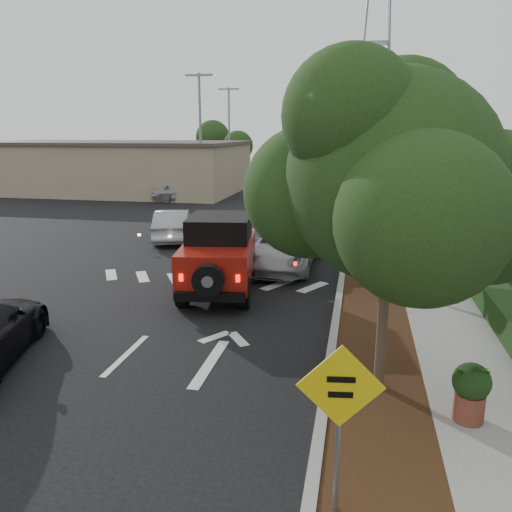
# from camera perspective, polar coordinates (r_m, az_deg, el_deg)

# --- Properties ---
(ground) EXTENTS (120.00, 120.00, 0.00)m
(ground) POSITION_cam_1_polar(r_m,az_deg,el_deg) (12.01, -14.62, -10.90)
(ground) COLOR black
(ground) RESTS_ON ground
(curb) EXTENTS (0.20, 70.00, 0.15)m
(curb) POSITION_cam_1_polar(r_m,az_deg,el_deg) (22.24, 10.29, 1.09)
(curb) COLOR #9E9B93
(curb) RESTS_ON ground
(planting_strip) EXTENTS (1.80, 70.00, 0.12)m
(planting_strip) POSITION_cam_1_polar(r_m,az_deg,el_deg) (22.25, 12.86, 0.93)
(planting_strip) COLOR black
(planting_strip) RESTS_ON ground
(sidewalk) EXTENTS (2.00, 70.00, 0.12)m
(sidewalk) POSITION_cam_1_polar(r_m,az_deg,el_deg) (22.37, 17.73, 0.68)
(sidewalk) COLOR gray
(sidewalk) RESTS_ON ground
(hedge) EXTENTS (0.80, 70.00, 0.80)m
(hedge) POSITION_cam_1_polar(r_m,az_deg,el_deg) (22.50, 21.33, 1.34)
(hedge) COLOR black
(hedge) RESTS_ON ground
(commercial_building) EXTENTS (22.00, 12.00, 4.00)m
(commercial_building) POSITION_cam_1_polar(r_m,az_deg,el_deg) (45.03, -16.39, 9.70)
(commercial_building) COLOR gray
(commercial_building) RESTS_ON ground
(transmission_tower) EXTENTS (7.00, 4.00, 28.00)m
(transmission_tower) POSITION_cam_1_polar(r_m,az_deg,el_deg) (57.91, 12.80, 8.77)
(transmission_tower) COLOR slate
(transmission_tower) RESTS_ON ground
(street_tree_near) EXTENTS (3.80, 3.80, 5.92)m
(street_tree_near) POSITION_cam_1_polar(r_m,az_deg,el_deg) (10.46, 13.75, -14.77)
(street_tree_near) COLOR black
(street_tree_near) RESTS_ON ground
(street_tree_mid) EXTENTS (3.20, 3.20, 5.32)m
(street_tree_mid) POSITION_cam_1_polar(r_m,az_deg,el_deg) (16.95, 13.09, -3.40)
(street_tree_mid) COLOR black
(street_tree_mid) RESTS_ON ground
(street_tree_far) EXTENTS (3.40, 3.40, 5.62)m
(street_tree_far) POSITION_cam_1_polar(r_m,az_deg,el_deg) (23.24, 12.82, 1.33)
(street_tree_far) COLOR black
(street_tree_far) RESTS_ON ground
(light_pole_a) EXTENTS (2.00, 0.22, 9.00)m
(light_pole_a) POSITION_cam_1_polar(r_m,az_deg,el_deg) (37.84, -6.17, 6.41)
(light_pole_a) COLOR slate
(light_pole_a) RESTS_ON ground
(light_pole_b) EXTENTS (2.00, 0.22, 9.00)m
(light_pole_b) POSITION_cam_1_polar(r_m,az_deg,el_deg) (49.57, -3.01, 8.27)
(light_pole_b) COLOR slate
(light_pole_b) RESTS_ON ground
(red_jeep) EXTENTS (2.68, 4.84, 2.39)m
(red_jeep) POSITION_cam_1_polar(r_m,az_deg,el_deg) (15.90, -4.16, 0.33)
(red_jeep) COLOR black
(red_jeep) RESTS_ON ground
(silver_suv_ahead) EXTENTS (2.47, 5.12, 1.41)m
(silver_suv_ahead) POSITION_cam_1_polar(r_m,az_deg,el_deg) (18.69, 3.09, 0.82)
(silver_suv_ahead) COLOR #9FA1A7
(silver_suv_ahead) RESTS_ON ground
(silver_sedan_oncoming) EXTENTS (2.69, 4.61, 1.44)m
(silver_sedan_oncoming) POSITION_cam_1_polar(r_m,az_deg,el_deg) (23.78, -9.47, 3.54)
(silver_sedan_oncoming) COLOR #A0A1A7
(silver_sedan_oncoming) RESTS_ON ground
(parked_suv) EXTENTS (4.83, 3.04, 1.53)m
(parked_suv) POSITION_cam_1_polar(r_m,az_deg,el_deg) (37.08, -8.37, 7.38)
(parked_suv) COLOR #9FA2A7
(parked_suv) RESTS_ON ground
(speed_hump_sign) EXTENTS (1.10, 0.17, 2.35)m
(speed_hump_sign) POSITION_cam_1_polar(r_m,az_deg,el_deg) (6.59, 9.54, -16.69)
(speed_hump_sign) COLOR slate
(speed_hump_sign) RESTS_ON ground
(terracotta_planter) EXTENTS (0.64, 0.64, 1.12)m
(terracotta_planter) POSITION_cam_1_polar(r_m,az_deg,el_deg) (9.50, 23.38, -13.55)
(terracotta_planter) COLOR brown
(terracotta_planter) RESTS_ON ground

